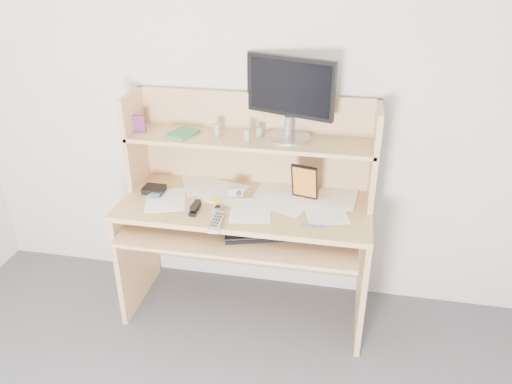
% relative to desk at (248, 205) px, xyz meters
% --- Properties ---
extents(back_wall, '(3.60, 0.04, 2.50)m').
position_rel_desk_xyz_m(back_wall, '(0.00, 0.24, 0.56)').
color(back_wall, beige).
rests_on(back_wall, floor).
extents(desk, '(1.40, 0.70, 1.30)m').
position_rel_desk_xyz_m(desk, '(0.00, 0.00, 0.00)').
color(desk, tan).
rests_on(desk, floor).
extents(paper_clutter, '(1.32, 0.54, 0.01)m').
position_rel_desk_xyz_m(paper_clutter, '(0.00, -0.08, 0.06)').
color(paper_clutter, white).
rests_on(paper_clutter, desk).
extents(keyboard, '(0.44, 0.26, 0.03)m').
position_rel_desk_xyz_m(keyboard, '(0.13, -0.24, -0.03)').
color(keyboard, black).
rests_on(keyboard, desk).
extents(tv_remote, '(0.08, 0.21, 0.02)m').
position_rel_desk_xyz_m(tv_remote, '(-0.09, -0.34, 0.07)').
color(tv_remote, '#9F9E9A').
rests_on(tv_remote, paper_clutter).
extents(flip_phone, '(0.05, 0.09, 0.02)m').
position_rel_desk_xyz_m(flip_phone, '(-0.13, -0.18, 0.07)').
color(flip_phone, '#B1B1B4').
rests_on(flip_phone, paper_clutter).
extents(stapler, '(0.04, 0.13, 0.04)m').
position_rel_desk_xyz_m(stapler, '(-0.24, -0.22, 0.08)').
color(stapler, black).
rests_on(stapler, paper_clutter).
extents(wallet, '(0.12, 0.10, 0.03)m').
position_rel_desk_xyz_m(wallet, '(-0.55, -0.05, 0.08)').
color(wallet, black).
rests_on(wallet, paper_clutter).
extents(sticky_note_pad, '(0.09, 0.09, 0.01)m').
position_rel_desk_xyz_m(sticky_note_pad, '(-0.17, -0.09, 0.06)').
color(sticky_note_pad, '#D2DC39').
rests_on(sticky_note_pad, desk).
extents(digital_camera, '(0.09, 0.05, 0.05)m').
position_rel_desk_xyz_m(digital_camera, '(-0.07, -0.02, 0.09)').
color(digital_camera, silver).
rests_on(digital_camera, paper_clutter).
extents(game_case, '(0.15, 0.05, 0.21)m').
position_rel_desk_xyz_m(game_case, '(0.32, 0.03, 0.17)').
color(game_case, black).
rests_on(game_case, paper_clutter).
extents(blue_pen, '(0.13, 0.01, 0.01)m').
position_rel_desk_xyz_m(blue_pen, '(0.40, -0.26, 0.07)').
color(blue_pen, '#1841B7').
rests_on(blue_pen, paper_clutter).
extents(card_box, '(0.07, 0.03, 0.10)m').
position_rel_desk_xyz_m(card_box, '(-0.64, 0.04, 0.44)').
color(card_box, maroon).
rests_on(card_box, desk).
extents(shelf_book, '(0.17, 0.20, 0.02)m').
position_rel_desk_xyz_m(shelf_book, '(-0.38, 0.05, 0.40)').
color(shelf_book, '#338044').
rests_on(shelf_book, desk).
extents(chip_stack_a, '(0.05, 0.05, 0.05)m').
position_rel_desk_xyz_m(chip_stack_a, '(0.04, 0.11, 0.41)').
color(chip_stack_a, black).
rests_on(chip_stack_a, desk).
extents(chip_stack_b, '(0.05, 0.05, 0.07)m').
position_rel_desk_xyz_m(chip_stack_b, '(-0.19, 0.07, 0.42)').
color(chip_stack_b, white).
rests_on(chip_stack_b, desk).
extents(chip_stack_c, '(0.05, 0.05, 0.05)m').
position_rel_desk_xyz_m(chip_stack_c, '(0.04, 0.11, 0.41)').
color(chip_stack_c, black).
rests_on(chip_stack_c, desk).
extents(chip_stack_d, '(0.05, 0.05, 0.07)m').
position_rel_desk_xyz_m(chip_stack_d, '(-0.01, 0.02, 0.42)').
color(chip_stack_d, silver).
rests_on(chip_stack_d, desk).
extents(monitor, '(0.50, 0.26, 0.44)m').
position_rel_desk_xyz_m(monitor, '(0.21, 0.13, 0.62)').
color(monitor, '#A9A9AE').
rests_on(monitor, desk).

